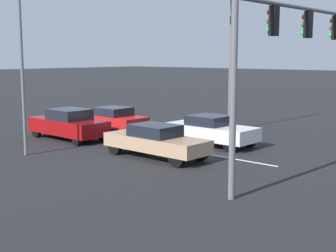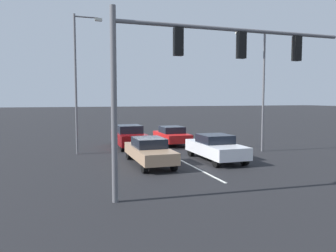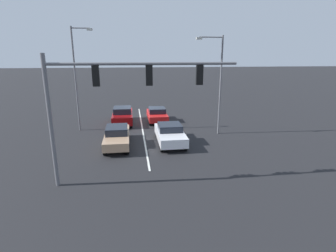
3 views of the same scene
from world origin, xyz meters
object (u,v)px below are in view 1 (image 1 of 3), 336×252
(car_red_leftlane_second, at_px, (114,119))
(street_lamp_left_shoulder, at_px, (228,51))
(car_tan_midlane_front, at_px, (156,141))
(car_maroon_midlane_second, at_px, (69,124))
(street_lamp_right_shoulder, at_px, (24,42))
(traffic_signal_gantry, at_px, (283,42))
(car_white_leftlane_front, at_px, (211,130))

(car_red_leftlane_second, height_order, street_lamp_left_shoulder, street_lamp_left_shoulder)
(car_tan_midlane_front, height_order, car_red_leftlane_second, car_tan_midlane_front)
(car_tan_midlane_front, relative_size, street_lamp_left_shoulder, 0.62)
(car_tan_midlane_front, bearing_deg, car_maroon_midlane_second, -92.08)
(car_maroon_midlane_second, xyz_separation_m, street_lamp_right_shoulder, (3.49, 1.87, 4.08))
(car_red_leftlane_second, distance_m, car_maroon_midlane_second, 3.33)
(car_red_leftlane_second, xyz_separation_m, traffic_signal_gantry, (3.33, 12.34, 4.02))
(car_white_leftlane_front, height_order, street_lamp_left_shoulder, street_lamp_left_shoulder)
(car_white_leftlane_front, bearing_deg, car_red_leftlane_second, -87.58)
(car_white_leftlane_front, height_order, car_maroon_midlane_second, car_maroon_midlane_second)
(street_lamp_left_shoulder, bearing_deg, traffic_signal_gantry, 44.45)
(car_white_leftlane_front, bearing_deg, street_lamp_left_shoulder, -154.95)
(car_maroon_midlane_second, height_order, street_lamp_right_shoulder, street_lamp_right_shoulder)
(street_lamp_right_shoulder, xyz_separation_m, street_lamp_left_shoulder, (-11.19, 2.66, -0.33))
(car_tan_midlane_front, bearing_deg, street_lamp_left_shoulder, -166.52)
(car_maroon_midlane_second, bearing_deg, car_white_leftlane_front, 119.19)
(traffic_signal_gantry, bearing_deg, car_tan_midlane_front, -87.76)
(car_white_leftlane_front, distance_m, traffic_signal_gantry, 7.81)
(car_white_leftlane_front, relative_size, car_maroon_midlane_second, 0.98)
(car_tan_midlane_front, distance_m, street_lamp_right_shoulder, 6.96)
(car_red_leftlane_second, height_order, car_maroon_midlane_second, car_maroon_midlane_second)
(car_tan_midlane_front, bearing_deg, traffic_signal_gantry, 92.24)
(car_tan_midlane_front, relative_size, street_lamp_right_shoulder, 0.56)
(car_maroon_midlane_second, xyz_separation_m, traffic_signal_gantry, (0.01, 12.10, 3.94))
(street_lamp_right_shoulder, relative_size, street_lamp_left_shoulder, 1.10)
(traffic_signal_gantry, height_order, street_lamp_left_shoulder, street_lamp_left_shoulder)
(street_lamp_right_shoulder, bearing_deg, street_lamp_left_shoulder, 166.64)
(car_red_leftlane_second, xyz_separation_m, street_lamp_left_shoulder, (-4.39, 4.77, 3.82))
(car_red_leftlane_second, relative_size, street_lamp_right_shoulder, 0.47)
(car_red_leftlane_second, bearing_deg, street_lamp_right_shoulder, 17.26)
(traffic_signal_gantry, distance_m, street_lamp_left_shoulder, 10.81)
(car_red_leftlane_second, xyz_separation_m, car_maroon_midlane_second, (3.32, 0.24, 0.08))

